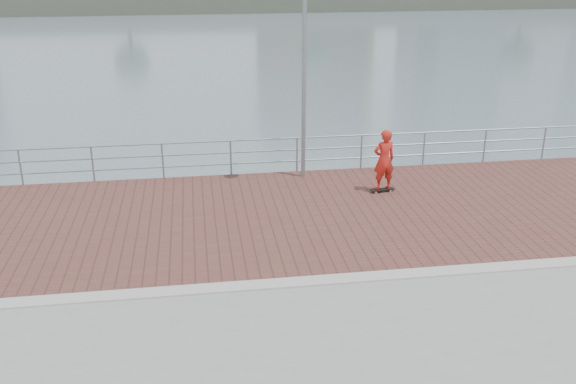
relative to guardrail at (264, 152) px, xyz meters
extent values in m
plane|color=slate|center=(0.00, -7.00, -2.69)|extent=(400.00, 400.00, 0.00)
cube|color=brown|center=(0.00, -3.40, -0.68)|extent=(40.00, 6.80, 0.02)
cube|color=#B7B5AD|center=(0.00, -7.00, -0.66)|extent=(40.00, 0.40, 0.06)
cylinder|color=#8C9EA8|center=(-7.18, 0.00, -0.14)|extent=(0.06, 0.06, 1.10)
cylinder|color=#8C9EA8|center=(-5.13, 0.00, -0.14)|extent=(0.06, 0.06, 1.10)
cylinder|color=#8C9EA8|center=(-3.08, 0.00, -0.14)|extent=(0.06, 0.06, 1.10)
cylinder|color=#8C9EA8|center=(-1.03, 0.00, -0.14)|extent=(0.06, 0.06, 1.10)
cylinder|color=#8C9EA8|center=(1.03, 0.00, -0.14)|extent=(0.06, 0.06, 1.10)
cylinder|color=#8C9EA8|center=(3.08, 0.00, -0.14)|extent=(0.06, 0.06, 1.10)
cylinder|color=#8C9EA8|center=(5.13, 0.00, -0.14)|extent=(0.06, 0.06, 1.10)
cylinder|color=#8C9EA8|center=(7.18, 0.00, -0.14)|extent=(0.06, 0.06, 1.10)
cylinder|color=#8C9EA8|center=(9.24, 0.00, -0.14)|extent=(0.06, 0.06, 1.10)
cylinder|color=#8C9EA8|center=(0.00, 0.00, 0.41)|extent=(39.00, 0.05, 0.05)
cylinder|color=#8C9EA8|center=(0.00, 0.00, 0.03)|extent=(39.00, 0.05, 0.05)
cylinder|color=#8C9EA8|center=(0.00, 0.00, -0.33)|extent=(39.00, 0.05, 0.05)
cylinder|color=gray|center=(1.14, -0.50, 2.49)|extent=(0.13, 0.13, 6.36)
cube|color=black|center=(3.17, -2.12, -0.60)|extent=(0.73, 0.29, 0.03)
cylinder|color=beige|center=(2.96, -2.22, -0.64)|extent=(0.06, 0.04, 0.05)
cylinder|color=beige|center=(3.41, -2.15, -0.64)|extent=(0.06, 0.04, 0.05)
cylinder|color=beige|center=(2.94, -2.09, -0.64)|extent=(0.06, 0.04, 0.05)
cylinder|color=beige|center=(3.39, -2.02, -0.64)|extent=(0.06, 0.04, 0.05)
imported|color=red|center=(3.17, -2.12, 0.29)|extent=(0.70, 0.51, 1.76)
camera|label=1|loc=(-2.04, -18.71, 6.01)|focal=40.00mm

